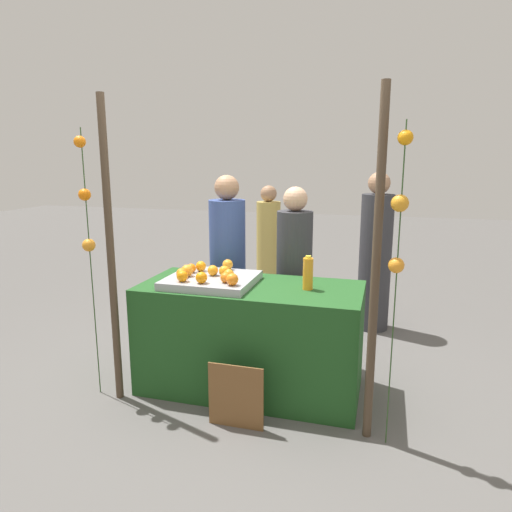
% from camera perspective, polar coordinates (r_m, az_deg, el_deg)
% --- Properties ---
extents(ground_plane, '(24.00, 24.00, 0.00)m').
position_cam_1_polar(ground_plane, '(3.87, -0.63, -15.87)').
color(ground_plane, '#565451').
extents(stall_counter, '(1.70, 0.78, 0.85)m').
position_cam_1_polar(stall_counter, '(3.69, -0.64, -10.02)').
color(stall_counter, '#1E4C1E').
rests_on(stall_counter, ground_plane).
extents(orange_tray, '(0.66, 0.60, 0.06)m').
position_cam_1_polar(orange_tray, '(3.60, -5.53, -3.00)').
color(orange_tray, '#9EA0A5').
rests_on(orange_tray, stall_counter).
extents(orange_0, '(0.07, 0.07, 0.07)m').
position_cam_1_polar(orange_0, '(3.71, -8.01, -1.51)').
color(orange_0, orange).
rests_on(orange_0, orange_tray).
extents(orange_1, '(0.08, 0.08, 0.08)m').
position_cam_1_polar(orange_1, '(3.55, -9.22, -2.15)').
color(orange_1, orange).
rests_on(orange_1, orange_tray).
extents(orange_2, '(0.08, 0.08, 0.08)m').
position_cam_1_polar(orange_2, '(3.48, -3.39, -2.29)').
color(orange_2, orange).
rests_on(orange_2, orange_tray).
extents(orange_3, '(0.09, 0.09, 0.09)m').
position_cam_1_polar(orange_3, '(3.78, -3.53, -1.07)').
color(orange_3, orange).
rests_on(orange_3, orange_tray).
extents(orange_4, '(0.08, 0.08, 0.08)m').
position_cam_1_polar(orange_4, '(3.76, -6.84, -1.26)').
color(orange_4, orange).
rests_on(orange_4, orange_tray).
extents(orange_5, '(0.08, 0.08, 0.08)m').
position_cam_1_polar(orange_5, '(3.58, -3.96, -1.87)').
color(orange_5, orange).
rests_on(orange_5, orange_tray).
extents(orange_6, '(0.08, 0.08, 0.08)m').
position_cam_1_polar(orange_6, '(3.60, -5.37, -1.79)').
color(orange_6, orange).
rests_on(orange_6, orange_tray).
extents(orange_7, '(0.08, 0.08, 0.08)m').
position_cam_1_polar(orange_7, '(3.45, -9.12, -2.49)').
color(orange_7, orange).
rests_on(orange_7, orange_tray).
extents(orange_8, '(0.09, 0.09, 0.09)m').
position_cam_1_polar(orange_8, '(3.39, -6.77, -2.67)').
color(orange_8, orange).
rests_on(orange_8, orange_tray).
extents(orange_9, '(0.09, 0.09, 0.09)m').
position_cam_1_polar(orange_9, '(3.32, -2.97, -2.91)').
color(orange_9, orange).
rests_on(orange_9, orange_tray).
extents(orange_10, '(0.09, 0.09, 0.09)m').
position_cam_1_polar(orange_10, '(3.60, -8.54, -1.80)').
color(orange_10, orange).
rests_on(orange_10, orange_tray).
extents(orange_11, '(0.08, 0.08, 0.08)m').
position_cam_1_polar(orange_11, '(3.39, -3.80, -2.69)').
color(orange_11, orange).
rests_on(orange_11, orange_tray).
extents(juice_bottle, '(0.08, 0.08, 0.26)m').
position_cam_1_polar(juice_bottle, '(3.43, 6.45, -2.16)').
color(juice_bottle, orange).
rests_on(juice_bottle, stall_counter).
extents(chalkboard_sign, '(0.39, 0.03, 0.47)m').
position_cam_1_polar(chalkboard_sign, '(3.27, -2.48, -17.04)').
color(chalkboard_sign, brown).
rests_on(chalkboard_sign, ground_plane).
extents(vendor_left, '(0.33, 0.33, 1.66)m').
position_cam_1_polar(vendor_left, '(4.31, -3.51, -1.89)').
color(vendor_left, '#384C8C').
rests_on(vendor_left, ground_plane).
extents(vendor_right, '(0.32, 0.32, 1.57)m').
position_cam_1_polar(vendor_right, '(4.13, 4.72, -3.13)').
color(vendor_right, '#333338').
rests_on(vendor_right, ground_plane).
extents(crowd_person_0, '(0.34, 0.34, 1.67)m').
position_cam_1_polar(crowd_person_0, '(5.02, 14.54, -0.21)').
color(crowd_person_0, '#333338').
rests_on(crowd_person_0, ground_plane).
extents(crowd_person_1, '(0.30, 0.30, 1.49)m').
position_cam_1_polar(crowd_person_1, '(5.81, 1.53, 0.89)').
color(crowd_person_1, tan).
rests_on(crowd_person_1, ground_plane).
extents(canopy_post_left, '(0.06, 0.06, 2.25)m').
position_cam_1_polar(canopy_post_left, '(3.49, -17.55, 0.14)').
color(canopy_post_left, '#473828').
rests_on(canopy_post_left, ground_plane).
extents(canopy_post_right, '(0.06, 0.06, 2.25)m').
position_cam_1_polar(canopy_post_right, '(2.93, 14.59, -1.89)').
color(canopy_post_right, '#473828').
rests_on(canopy_post_right, ground_plane).
extents(garland_strand_left, '(0.10, 0.10, 2.02)m').
position_cam_1_polar(garland_strand_left, '(3.57, -20.37, 5.89)').
color(garland_strand_left, '#2D4C23').
rests_on(garland_strand_left, ground_plane).
extents(garland_strand_right, '(0.10, 0.10, 2.02)m').
position_cam_1_polar(garland_strand_right, '(2.82, 17.38, 5.22)').
color(garland_strand_right, '#2D4C23').
rests_on(garland_strand_right, ground_plane).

